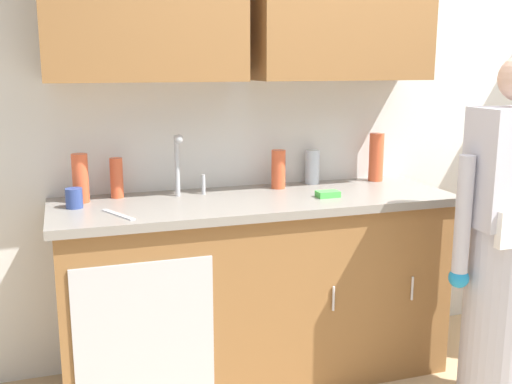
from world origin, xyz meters
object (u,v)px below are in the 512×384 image
at_px(bottle_soap, 80,178).
at_px(person_at_sink, 505,265).
at_px(bottle_dish_liquid, 117,178).
at_px(cup_by_sink, 74,198).
at_px(bottle_cleaner_spray, 312,167).
at_px(bottle_water_tall, 376,157).
at_px(bottle_water_short, 278,169).
at_px(knife_on_counter, 118,215).
at_px(sponge, 328,194).
at_px(sink, 192,204).

bearing_deg(bottle_soap, person_at_sink, -23.54).
distance_m(bottle_dish_liquid, cup_by_sink, 0.27).
xyz_separation_m(bottle_soap, bottle_cleaner_spray, (1.22, 0.08, -0.02)).
bearing_deg(bottle_dish_liquid, bottle_cleaner_spray, 1.77).
height_order(bottle_water_tall, bottle_soap, bottle_water_tall).
distance_m(bottle_dish_liquid, bottle_cleaner_spray, 1.05).
xyz_separation_m(bottle_water_tall, bottle_water_short, (-0.59, -0.03, -0.03)).
bearing_deg(person_at_sink, bottle_dish_liquid, 152.82).
relative_size(bottle_water_short, bottle_cleaner_spray, 1.10).
height_order(bottle_water_tall, knife_on_counter, bottle_water_tall).
distance_m(knife_on_counter, sponge, 1.02).
height_order(bottle_water_short, knife_on_counter, bottle_water_short).
height_order(bottle_cleaner_spray, knife_on_counter, bottle_cleaner_spray).
distance_m(bottle_water_short, cup_by_sink, 1.04).
bearing_deg(sponge, bottle_dish_liquid, 162.55).
distance_m(person_at_sink, bottle_cleaner_spray, 1.10).
height_order(bottle_soap, sponge, bottle_soap).
bearing_deg(bottle_water_tall, sink, -169.83).
xyz_separation_m(bottle_water_tall, cup_by_sink, (-1.62, -0.16, -0.09)).
bearing_deg(bottle_water_short, bottle_cleaner_spray, 15.95).
bearing_deg(bottle_dish_liquid, sponge, -17.45).
bearing_deg(bottle_water_short, person_at_sink, -45.20).
height_order(bottle_soap, bottle_dish_liquid, bottle_soap).
bearing_deg(cup_by_sink, bottle_water_short, 7.20).
relative_size(bottle_water_tall, bottle_water_short, 1.32).
relative_size(sink, cup_by_sink, 5.51).
height_order(bottle_water_short, bottle_dish_liquid, bottle_water_short).
bearing_deg(sponge, person_at_sink, -39.31).
height_order(bottle_dish_liquid, bottle_cleaner_spray, bottle_dish_liquid).
xyz_separation_m(bottle_water_short, bottle_soap, (-1.00, -0.02, 0.01)).
height_order(sink, bottle_dish_liquid, sink).
bearing_deg(bottle_water_tall, cup_by_sink, -174.40).
distance_m(bottle_dish_liquid, sponge, 1.03).
xyz_separation_m(bottle_water_tall, bottle_soap, (-1.59, -0.05, -0.02)).
bearing_deg(bottle_soap, cup_by_sink, -108.22).
bearing_deg(sink, knife_on_counter, -155.66).
bearing_deg(sponge, bottle_water_short, 119.36).
distance_m(bottle_soap, cup_by_sink, 0.13).
bearing_deg(person_at_sink, bottle_water_short, 134.80).
xyz_separation_m(bottle_water_short, bottle_cleaner_spray, (0.22, 0.06, -0.01)).
bearing_deg(cup_by_sink, bottle_water_tall, 5.60).
bearing_deg(bottle_soap, bottle_water_short, 1.24).
height_order(bottle_water_short, sponge, bottle_water_short).
height_order(person_at_sink, sponge, person_at_sink).
distance_m(sink, bottle_soap, 0.53).
distance_m(person_at_sink, cup_by_sink, 1.97).
bearing_deg(bottle_water_tall, knife_on_counter, -166.13).
xyz_separation_m(person_at_sink, bottle_cleaner_spray, (-0.58, 0.87, 0.34)).
bearing_deg(bottle_water_tall, bottle_water_short, -177.23).
xyz_separation_m(cup_by_sink, sponge, (1.19, -0.15, -0.03)).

